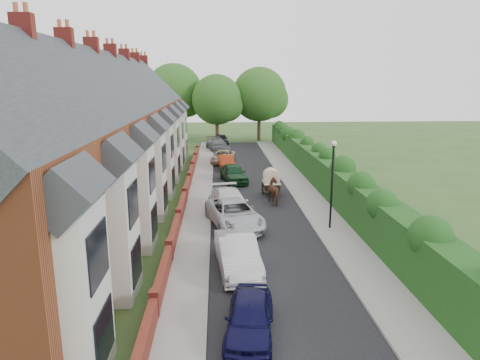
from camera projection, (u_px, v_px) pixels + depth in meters
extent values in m
plane|color=#2D4C1E|center=(281.00, 259.00, 20.59)|extent=(140.00, 140.00, 0.00)
cube|color=black|center=(252.00, 198.00, 31.26)|extent=(6.00, 58.00, 0.02)
cube|color=gray|center=(308.00, 197.00, 31.47)|extent=(2.20, 58.00, 0.12)
cube|color=gray|center=(200.00, 198.00, 31.05)|extent=(1.70, 58.00, 0.12)
cube|color=gray|center=(294.00, 197.00, 31.41)|extent=(0.18, 58.00, 0.13)
cube|color=gray|center=(211.00, 198.00, 31.09)|extent=(0.18, 58.00, 0.13)
cube|color=#1B3D13|center=(333.00, 181.00, 31.29)|extent=(1.50, 58.00, 2.50)
cube|color=brown|center=(100.00, 158.00, 29.00)|extent=(8.00, 40.00, 6.50)
cube|color=#24272B|center=(96.00, 110.00, 28.27)|extent=(8.00, 40.20, 8.00)
cube|color=silver|center=(88.00, 296.00, 11.78)|extent=(0.70, 2.40, 5.20)
cube|color=black|center=(105.00, 334.00, 12.07)|extent=(0.06, 1.80, 1.60)
cube|color=black|center=(98.00, 255.00, 11.52)|extent=(0.06, 1.80, 1.60)
cube|color=#24272B|center=(73.00, 190.00, 11.09)|extent=(1.70, 2.60, 1.70)
cube|color=#3F2D2D|center=(101.00, 308.00, 14.15)|extent=(0.08, 0.90, 2.10)
cube|color=silver|center=(92.00, 212.00, 13.30)|extent=(0.12, 1.20, 1.60)
cube|color=silver|center=(125.00, 233.00, 16.64)|extent=(0.70, 2.40, 5.20)
cube|color=black|center=(137.00, 261.00, 16.93)|extent=(0.06, 1.80, 1.60)
cube|color=black|center=(133.00, 203.00, 16.39)|extent=(0.06, 1.80, 1.60)
cube|color=#24272B|center=(116.00, 157.00, 15.95)|extent=(1.70, 2.60, 1.70)
cube|color=#3F2D2D|center=(130.00, 250.00, 19.02)|extent=(0.08, 0.90, 2.10)
cube|color=silver|center=(125.00, 177.00, 18.16)|extent=(0.12, 1.20, 1.60)
cube|color=silver|center=(146.00, 198.00, 21.50)|extent=(0.70, 2.40, 5.20)
cube|color=black|center=(154.00, 221.00, 21.79)|extent=(0.06, 1.80, 1.60)
cube|color=black|center=(152.00, 175.00, 21.25)|extent=(0.06, 1.80, 1.60)
cube|color=#24272B|center=(140.00, 139.00, 20.82)|extent=(1.70, 2.60, 1.70)
cube|color=#3F2D2D|center=(148.00, 215.00, 23.88)|extent=(0.08, 0.90, 2.10)
cube|color=silver|center=(145.00, 156.00, 23.02)|extent=(0.12, 1.20, 1.60)
cube|color=silver|center=(159.00, 177.00, 26.37)|extent=(0.70, 2.40, 5.20)
cube|color=black|center=(166.00, 195.00, 26.66)|extent=(0.06, 1.80, 1.60)
cube|color=black|center=(164.00, 158.00, 26.11)|extent=(0.06, 1.80, 1.60)
cube|color=#24272B|center=(154.00, 128.00, 25.68)|extent=(1.70, 2.60, 1.70)
cube|color=#3F2D2D|center=(159.00, 192.00, 28.74)|extent=(0.08, 0.90, 2.10)
cube|color=silver|center=(157.00, 143.00, 27.89)|extent=(0.12, 1.20, 1.60)
cube|color=silver|center=(168.00, 162.00, 31.23)|extent=(0.70, 2.40, 5.20)
cube|color=black|center=(173.00, 178.00, 31.52)|extent=(0.06, 1.80, 1.60)
cube|color=black|center=(172.00, 146.00, 30.98)|extent=(0.06, 1.80, 1.60)
cube|color=#24272B|center=(164.00, 121.00, 30.54)|extent=(1.70, 2.60, 1.70)
cube|color=#3F2D2D|center=(168.00, 176.00, 33.61)|extent=(0.08, 0.90, 2.10)
cube|color=silver|center=(166.00, 134.00, 32.75)|extent=(0.12, 1.20, 1.60)
cube|color=silver|center=(174.00, 151.00, 36.09)|extent=(0.70, 2.40, 5.20)
cube|color=black|center=(179.00, 165.00, 36.38)|extent=(0.06, 1.80, 1.60)
cube|color=black|center=(178.00, 137.00, 35.84)|extent=(0.06, 1.80, 1.60)
cube|color=#24272B|center=(171.00, 115.00, 35.40)|extent=(1.70, 2.60, 1.70)
cube|color=#3F2D2D|center=(174.00, 164.00, 38.47)|extent=(0.08, 0.90, 2.10)
cube|color=silver|center=(172.00, 127.00, 37.61)|extent=(0.12, 1.20, 1.60)
cube|color=silver|center=(179.00, 143.00, 40.95)|extent=(0.70, 2.40, 5.20)
cube|color=black|center=(184.00, 155.00, 41.25)|extent=(0.06, 1.80, 1.60)
cube|color=black|center=(183.00, 130.00, 40.70)|extent=(0.06, 1.80, 1.60)
cube|color=#24272B|center=(177.00, 111.00, 40.27)|extent=(1.70, 2.60, 1.70)
cube|color=#3F2D2D|center=(178.00, 155.00, 43.33)|extent=(0.08, 0.90, 2.10)
cube|color=silver|center=(177.00, 122.00, 42.48)|extent=(0.12, 1.20, 1.60)
cube|color=silver|center=(183.00, 136.00, 45.82)|extent=(0.70, 2.40, 5.20)
cube|color=black|center=(187.00, 147.00, 46.11)|extent=(0.06, 1.80, 1.60)
cube|color=black|center=(186.00, 125.00, 45.57)|extent=(0.06, 1.80, 1.60)
cube|color=#24272B|center=(181.00, 108.00, 45.13)|extent=(1.70, 2.60, 1.70)
cube|color=#3F2D2D|center=(182.00, 147.00, 48.19)|extent=(0.08, 0.90, 2.10)
cube|color=silver|center=(181.00, 118.00, 47.34)|extent=(0.12, 1.20, 1.60)
cube|color=maroon|center=(23.00, 33.00, 17.68)|extent=(0.90, 0.50, 1.60)
cylinder|color=#A25030|center=(16.00, 9.00, 17.46)|extent=(0.20, 0.20, 0.50)
cylinder|color=#A25030|center=(26.00, 9.00, 17.48)|extent=(0.20, 0.20, 0.50)
cube|color=maroon|center=(65.00, 43.00, 22.54)|extent=(0.90, 0.50, 1.60)
cylinder|color=#A25030|center=(59.00, 24.00, 22.32)|extent=(0.20, 0.20, 0.50)
cylinder|color=#A25030|center=(67.00, 24.00, 22.34)|extent=(0.20, 0.20, 0.50)
cube|color=maroon|center=(92.00, 50.00, 27.41)|extent=(0.90, 0.50, 1.60)
cylinder|color=#A25030|center=(87.00, 34.00, 27.18)|extent=(0.20, 0.20, 0.50)
cylinder|color=#A25030|center=(94.00, 35.00, 27.20)|extent=(0.20, 0.20, 0.50)
cube|color=maroon|center=(110.00, 55.00, 32.27)|extent=(0.90, 0.50, 1.60)
cylinder|color=#A25030|center=(107.00, 42.00, 32.05)|extent=(0.20, 0.20, 0.50)
cylinder|color=#A25030|center=(112.00, 42.00, 32.07)|extent=(0.20, 0.20, 0.50)
cube|color=maroon|center=(124.00, 58.00, 37.13)|extent=(0.90, 0.50, 1.60)
cylinder|color=#A25030|center=(121.00, 47.00, 36.91)|extent=(0.20, 0.20, 0.50)
cylinder|color=#A25030|center=(126.00, 47.00, 36.93)|extent=(0.20, 0.20, 0.50)
cube|color=maroon|center=(135.00, 61.00, 42.00)|extent=(0.90, 0.50, 1.60)
cylinder|color=#A25030|center=(132.00, 51.00, 41.77)|extent=(0.20, 0.20, 0.50)
cylinder|color=#A25030|center=(137.00, 51.00, 41.79)|extent=(0.20, 0.20, 0.50)
cube|color=maroon|center=(143.00, 63.00, 46.86)|extent=(0.90, 0.50, 1.60)
cylinder|color=#A25030|center=(141.00, 54.00, 46.63)|extent=(0.20, 0.20, 0.50)
cylinder|color=#A25030|center=(145.00, 54.00, 46.66)|extent=(0.20, 0.20, 0.50)
cube|color=maroon|center=(143.00, 350.00, 12.92)|extent=(0.30, 4.70, 0.90)
cube|color=maroon|center=(163.00, 276.00, 17.78)|extent=(0.30, 4.70, 0.90)
cube|color=maroon|center=(174.00, 234.00, 22.64)|extent=(0.30, 4.70, 0.90)
cube|color=maroon|center=(182.00, 207.00, 27.50)|extent=(0.30, 4.70, 0.90)
cube|color=maroon|center=(187.00, 188.00, 32.37)|extent=(0.30, 4.70, 0.90)
cube|color=maroon|center=(191.00, 174.00, 37.23)|extent=(0.30, 4.70, 0.90)
cube|color=maroon|center=(194.00, 163.00, 42.09)|extent=(0.30, 4.70, 0.90)
cube|color=maroon|center=(196.00, 155.00, 46.96)|extent=(0.30, 4.70, 0.90)
cube|color=maroon|center=(154.00, 304.00, 15.32)|extent=(0.35, 0.35, 1.10)
cube|color=maroon|center=(169.00, 251.00, 20.19)|extent=(0.35, 0.35, 1.10)
cube|color=maroon|center=(178.00, 218.00, 25.05)|extent=(0.35, 0.35, 1.10)
cube|color=maroon|center=(185.00, 195.00, 29.91)|extent=(0.35, 0.35, 1.10)
cube|color=maroon|center=(189.00, 179.00, 34.78)|extent=(0.35, 0.35, 1.10)
cube|color=maroon|center=(192.00, 167.00, 39.64)|extent=(0.35, 0.35, 1.10)
cube|color=maroon|center=(195.00, 158.00, 44.50)|extent=(0.35, 0.35, 1.10)
cube|color=maroon|center=(197.00, 150.00, 49.37)|extent=(0.35, 0.35, 1.10)
cylinder|color=black|center=(332.00, 189.00, 24.12)|extent=(0.12, 0.12, 4.80)
cylinder|color=black|center=(334.00, 146.00, 23.57)|extent=(0.20, 0.20, 0.10)
sphere|color=silver|center=(334.00, 144.00, 23.53)|extent=(0.32, 0.32, 0.32)
cylinder|color=#332316|center=(217.00, 126.00, 58.80)|extent=(0.50, 0.50, 4.75)
sphere|color=#1F4717|center=(217.00, 100.00, 58.01)|extent=(6.80, 6.80, 6.80)
sphere|color=#1F4717|center=(227.00, 104.00, 58.52)|extent=(4.76, 4.76, 4.76)
cylinder|color=#332316|center=(259.00, 122.00, 61.01)|extent=(0.50, 0.50, 5.25)
sphere|color=#1F4717|center=(259.00, 94.00, 60.13)|extent=(7.60, 7.60, 7.60)
sphere|color=#1F4717|center=(270.00, 100.00, 60.67)|extent=(5.32, 5.32, 5.32)
cylinder|color=#332316|center=(175.00, 121.00, 61.32)|extent=(0.50, 0.50, 5.50)
sphere|color=#1F4717|center=(174.00, 92.00, 60.40)|extent=(8.00, 8.00, 8.00)
sphere|color=#1F4717|center=(186.00, 98.00, 60.95)|extent=(5.60, 5.60, 5.60)
imported|color=#0C0B33|center=(250.00, 317.00, 14.31)|extent=(2.07, 4.06, 1.33)
imported|color=#B3B3B8|center=(237.00, 254.00, 19.20)|extent=(2.13, 4.95, 1.59)
imported|color=silver|center=(234.00, 214.00, 25.01)|extent=(3.76, 5.98, 1.54)
imported|color=white|center=(229.00, 203.00, 27.10)|extent=(2.99, 5.74, 1.59)
imported|color=#0F3319|center=(234.00, 173.00, 36.09)|extent=(2.58, 4.74, 1.53)
imported|color=maroon|center=(226.00, 162.00, 41.53)|extent=(1.79, 4.12, 1.32)
imported|color=tan|center=(223.00, 157.00, 44.66)|extent=(2.88, 4.95, 1.29)
imported|color=#56585E|center=(217.00, 145.00, 52.36)|extent=(3.21, 5.54, 1.51)
imported|color=black|center=(221.00, 139.00, 57.85)|extent=(2.04, 4.19, 1.38)
imported|color=#502F1D|center=(275.00, 192.00, 29.68)|extent=(1.34, 2.21, 1.74)
cube|color=black|center=(271.00, 185.00, 31.85)|extent=(1.11, 1.85, 0.46)
cylinder|color=#C4B398|center=(271.00, 177.00, 31.70)|extent=(1.21, 1.16, 1.21)
cube|color=#C4B398|center=(271.00, 182.00, 31.79)|extent=(1.22, 1.90, 0.04)
cylinder|color=black|center=(262.00, 188.00, 32.44)|extent=(0.07, 0.83, 0.83)
cylinder|color=black|center=(278.00, 188.00, 32.50)|extent=(0.07, 0.83, 0.83)
cylinder|color=black|center=(269.00, 188.00, 30.83)|extent=(0.06, 1.67, 0.06)
cylinder|color=black|center=(278.00, 188.00, 30.86)|extent=(0.06, 1.67, 0.06)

